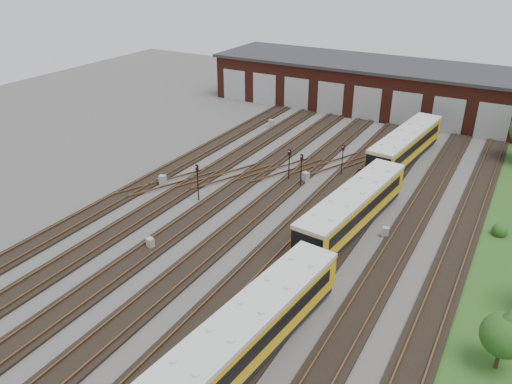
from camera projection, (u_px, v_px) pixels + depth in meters
The scene contains 15 objects.
ground at pixel (245, 247), 37.61m from camera, with size 120.00×120.00×0.00m, color #4C4947.
track_network at pixel (247, 242), 38.10m from camera, with size 30.40×70.00×0.33m.
maintenance_shed at pixel (396, 88), 67.38m from camera, with size 51.00×12.50×6.35m.
metro_train at pixel (353, 208), 39.26m from camera, with size 4.10×46.81×3.02m.
signal_mast_0 at pixel (198, 178), 43.63m from camera, with size 0.31×0.30×3.43m.
signal_mast_1 at pixel (289, 161), 47.46m from camera, with size 0.30×0.28×3.23m.
signal_mast_2 at pixel (301, 166), 46.21m from camera, with size 0.30×0.28×3.27m.
signal_mast_3 at pixel (343, 157), 48.40m from camera, with size 0.27×0.25×3.26m.
relay_cabinet_0 at pixel (163, 180), 47.22m from camera, with size 0.59×0.49×0.99m, color #9B9DA0.
relay_cabinet_1 at pixel (271, 123), 62.45m from camera, with size 0.58×0.49×0.97m, color #9B9DA0.
relay_cabinet_2 at pixel (150, 243), 37.28m from camera, with size 0.53×0.44×0.88m, color #9B9DA0.
relay_cabinet_3 at pixel (305, 177), 47.80m from camera, with size 0.61×0.51×1.02m, color #9B9DA0.
relay_cabinet_4 at pixel (386, 232), 38.77m from camera, with size 0.51×0.43×0.86m, color #9B9DA0.
tree_3 at pixel (506, 331), 25.68m from camera, with size 2.44×2.44×4.04m.
bush_0 at pixel (500, 229), 38.91m from camera, with size 1.20×1.20×1.20m, color #1C4714.
Camera 1 is at (16.48, -27.32, 20.36)m, focal length 35.00 mm.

